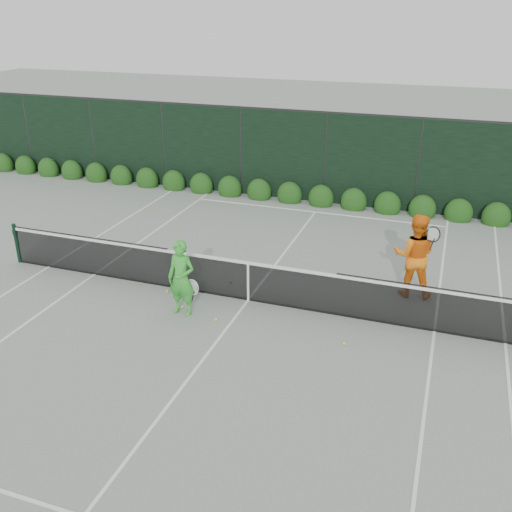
% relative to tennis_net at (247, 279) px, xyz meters
% --- Properties ---
extents(ground, '(80.00, 80.00, 0.00)m').
position_rel_tennis_net_xyz_m(ground, '(0.02, 0.00, -0.53)').
color(ground, gray).
rests_on(ground, ground).
extents(tennis_net, '(12.90, 0.10, 1.07)m').
position_rel_tennis_net_xyz_m(tennis_net, '(0.00, 0.00, 0.00)').
color(tennis_net, black).
rests_on(tennis_net, ground).
extents(player_woman, '(0.68, 0.45, 1.70)m').
position_rel_tennis_net_xyz_m(player_woman, '(-1.12, -1.02, 0.32)').
color(player_woman, green).
rests_on(player_woman, ground).
extents(player_man, '(1.01, 0.81, 1.98)m').
position_rel_tennis_net_xyz_m(player_man, '(3.49, 1.55, 0.46)').
color(player_man, orange).
rests_on(player_man, ground).
extents(court_lines, '(11.03, 23.83, 0.01)m').
position_rel_tennis_net_xyz_m(court_lines, '(0.02, 0.00, -0.53)').
color(court_lines, white).
rests_on(court_lines, ground).
extents(windscreen_fence, '(32.00, 21.07, 3.06)m').
position_rel_tennis_net_xyz_m(windscreen_fence, '(0.02, -2.71, 0.98)').
color(windscreen_fence, black).
rests_on(windscreen_fence, ground).
extents(hedge_row, '(31.66, 0.65, 0.94)m').
position_rel_tennis_net_xyz_m(hedge_row, '(0.02, 7.15, -0.30)').
color(hedge_row, '#113D10').
rests_on(hedge_row, ground).
extents(tennis_balls, '(4.46, 1.88, 0.07)m').
position_rel_tennis_net_xyz_m(tennis_balls, '(-0.34, -0.53, -0.50)').
color(tennis_balls, '#CBF135').
rests_on(tennis_balls, ground).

